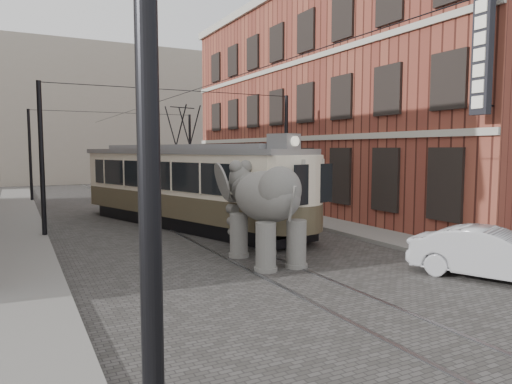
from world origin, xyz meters
TOP-DOWN VIEW (x-y plane):
  - ground at (0.00, 0.00)m, footprint 120.00×120.00m
  - tram_rails at (0.00, 0.00)m, footprint 1.54×80.00m
  - sidewalk_right at (6.00, 0.00)m, footprint 2.00×60.00m
  - sidewalk_left at (-6.50, 0.00)m, footprint 2.00×60.00m
  - brick_building at (11.00, 9.00)m, footprint 8.00×26.00m
  - distant_block at (0.00, 40.00)m, footprint 28.00×10.00m
  - catenary at (-0.20, 5.00)m, footprint 11.00×30.20m
  - tram at (0.12, 6.35)m, footprint 6.69×13.57m
  - elephant at (0.21, -1.21)m, footprint 2.99×5.17m
  - parked_car at (4.59, -5.64)m, footprint 3.01×4.34m

SIDE VIEW (x-z plane):
  - ground at x=0.00m, z-range 0.00..0.00m
  - tram_rails at x=0.00m, z-range 0.00..0.02m
  - sidewalk_right at x=6.00m, z-range 0.00..0.15m
  - sidewalk_left at x=-6.50m, z-range 0.00..0.15m
  - parked_car at x=4.59m, z-range 0.00..1.35m
  - elephant at x=0.21m, z-range 0.00..3.10m
  - tram at x=0.12m, z-range 0.00..5.30m
  - catenary at x=-0.20m, z-range 0.00..6.00m
  - brick_building at x=11.00m, z-range 0.00..12.00m
  - distant_block at x=0.00m, z-range 0.00..14.00m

